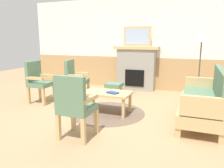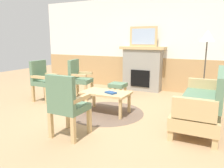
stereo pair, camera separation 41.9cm
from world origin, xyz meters
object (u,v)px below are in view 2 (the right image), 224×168
coffee_table (106,94)px  book_on_table (111,93)px  fireplace (142,68)px  armchair_front_left (67,103)px  floor_lamp_by_couch (207,41)px  framed_picture (143,36)px  couch (202,103)px  footstool (118,86)px  armchair_near_fireplace (43,79)px  armchair_by_window_left (79,77)px

coffee_table → book_on_table: (0.15, -0.07, 0.07)m
fireplace → armchair_front_left: 3.54m
floor_lamp_by_couch → fireplace: bearing=156.8°
framed_picture → floor_lamp_by_couch: framed_picture is taller
floor_lamp_by_couch → couch: bearing=-86.6°
framed_picture → coffee_table: framed_picture is taller
footstool → armchair_front_left: armchair_front_left is taller
footstool → floor_lamp_by_couch: bearing=7.4°
couch → armchair_front_left: 2.30m
armchair_near_fireplace → coffee_table: bearing=-4.2°
framed_picture → couch: size_ratio=0.44×
fireplace → armchair_near_fireplace: size_ratio=1.33×
framed_picture → coffee_table: (0.00, -2.27, -1.17)m
armchair_near_fireplace → armchair_front_left: same height
coffee_table → book_on_table: 0.18m
fireplace → footstool: size_ratio=3.25×
book_on_table → footstool: bearing=109.3°
couch → armchair_by_window_left: bearing=169.3°
armchair_by_window_left → couch: bearing=-10.7°
couch → floor_lamp_by_couch: 1.74m
armchair_near_fireplace → armchair_by_window_left: 0.87m
framed_picture → armchair_near_fireplace: framed_picture is taller
fireplace → footstool: fireplace is taller
fireplace → floor_lamp_by_couch: 2.03m
footstool → armchair_near_fireplace: (-1.48, -1.14, 0.25)m
framed_picture → footstool: (-0.32, -1.00, -1.28)m
coffee_table → floor_lamp_by_couch: size_ratio=0.57×
armchair_near_fireplace → armchair_by_window_left: same height
couch → footstool: 2.40m
fireplace → floor_lamp_by_couch: bearing=-23.2°
couch → coffee_table: bearing=-174.9°
couch → armchair_by_window_left: (-2.97, 0.56, 0.14)m
framed_picture → floor_lamp_by_couch: (1.72, -0.74, -0.11)m
coffee_table → armchair_near_fireplace: armchair_near_fireplace is taller
fireplace → coffee_table: fireplace is taller
framed_picture → coffee_table: size_ratio=0.83×
fireplace → armchair_near_fireplace: fireplace is taller
coffee_table → floor_lamp_by_couch: (1.72, 1.54, 1.06)m
armchair_near_fireplace → floor_lamp_by_couch: 3.90m
coffee_table → footstool: (-0.32, 1.27, -0.10)m
couch → book_on_table: bearing=-172.0°
fireplace → coffee_table: (0.00, -2.27, -0.27)m
coffee_table → armchair_front_left: armchair_front_left is taller
coffee_table → armchair_front_left: (0.01, -1.27, 0.15)m
footstool → floor_lamp_by_couch: floor_lamp_by_couch is taller
coffee_table → armchair_near_fireplace: size_ratio=0.98×
book_on_table → floor_lamp_by_couch: bearing=45.7°
coffee_table → armchair_by_window_left: size_ratio=0.98×
coffee_table → armchair_by_window_left: bearing=148.3°
couch → armchair_near_fireplace: size_ratio=1.84×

